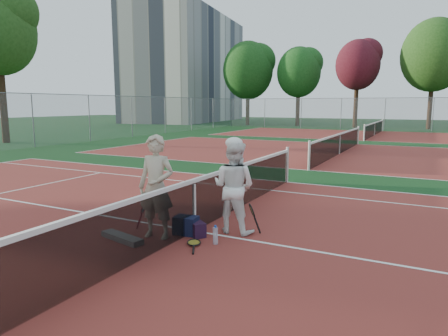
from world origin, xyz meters
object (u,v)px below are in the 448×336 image
at_px(racket_black_held, 252,219).
at_px(player_a, 156,187).
at_px(water_bottle, 215,236).
at_px(player_b, 234,187).
at_px(racket_spare, 194,243).
at_px(apartment_block, 188,69).
at_px(racket_red, 144,215).
at_px(net_main, 194,205).
at_px(sports_bag_navy, 186,225).
at_px(sports_bag_purple, 197,229).

bearing_deg(racket_black_held, player_a, -1.90).
xyz_separation_m(player_a, water_bottle, (1.11, 0.16, -0.78)).
distance_m(player_b, racket_black_held, 0.69).
height_order(player_b, racket_spare, player_b).
bearing_deg(player_b, apartment_block, -54.64).
relative_size(player_b, racket_red, 3.03).
bearing_deg(water_bottle, racket_spare, -148.47).
distance_m(net_main, apartment_block, 52.62).
bearing_deg(apartment_block, player_a, -58.27).
xyz_separation_m(player_a, player_b, (1.09, 0.93, -0.07)).
distance_m(apartment_block, sports_bag_navy, 52.82).
height_order(net_main, sports_bag_navy, net_main).
xyz_separation_m(net_main, racket_spare, (0.38, -0.64, -0.48)).
bearing_deg(sports_bag_purple, player_b, 49.82).
xyz_separation_m(apartment_block, water_bottle, (28.69, -44.44, -7.35)).
bearing_deg(racket_red, racket_spare, -29.38).
bearing_deg(player_a, apartment_block, 113.59).
distance_m(player_a, sports_bag_navy, 0.93).
xyz_separation_m(racket_red, sports_bag_navy, (0.87, 0.12, -0.12)).
height_order(player_a, player_b, player_a).
xyz_separation_m(sports_bag_navy, water_bottle, (0.74, -0.22, -0.02)).
distance_m(player_b, sports_bag_purple, 1.03).
bearing_deg(sports_bag_purple, racket_red, -174.23).
bearing_deg(sports_bag_navy, player_a, -133.85).
bearing_deg(player_b, sports_bag_purple, 51.89).
bearing_deg(apartment_block, sports_bag_purple, -57.48).
relative_size(apartment_block, racket_red, 38.40).
bearing_deg(racket_red, sports_bag_navy, -8.75).
height_order(player_b, water_bottle, player_b).
bearing_deg(player_b, racket_spare, 75.37).
bearing_deg(sports_bag_navy, player_b, 37.53).
xyz_separation_m(net_main, racket_black_held, (1.03, 0.36, -0.22)).
xyz_separation_m(apartment_block, player_b, (28.67, -43.67, -6.63)).
bearing_deg(water_bottle, player_b, 91.89).
relative_size(apartment_block, racket_black_held, 38.39).
xyz_separation_m(player_a, racket_black_held, (1.45, 0.97, -0.65)).
height_order(racket_red, sports_bag_purple, racket_red).
bearing_deg(net_main, sports_bag_navy, -102.71).
height_order(sports_bag_navy, water_bottle, sports_bag_navy).
xyz_separation_m(player_b, water_bottle, (0.03, -0.78, -0.72)).
xyz_separation_m(player_a, sports_bag_navy, (0.37, 0.38, -0.76)).
bearing_deg(player_b, racket_red, 24.83).
xyz_separation_m(net_main, apartment_block, (-28.00, 44.00, 6.99)).
distance_m(player_b, water_bottle, 1.06).
height_order(racket_red, sports_bag_navy, racket_red).
relative_size(apartment_block, water_bottle, 73.33).
relative_size(player_b, water_bottle, 5.79).
bearing_deg(racket_spare, apartment_block, 2.56).
distance_m(apartment_block, water_bottle, 53.41).
height_order(racket_red, water_bottle, racket_red).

